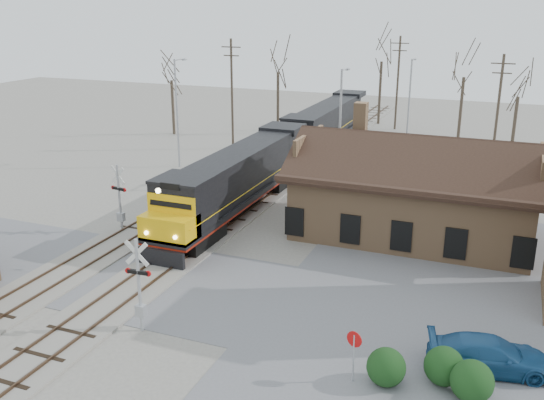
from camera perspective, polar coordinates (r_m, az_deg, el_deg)
The scene contains 26 objects.
ground at distance 33.17m, azimuth -11.76°, elevation -7.31°, with size 140.00×140.00×0.00m, color gray.
road at distance 33.17m, azimuth -11.76°, elevation -7.29°, with size 60.00×9.00×0.03m, color slate.
parking_lot at distance 31.95m, azimuth 21.37°, elevation -9.24°, with size 22.00×26.00×0.03m, color slate.
track_main at distance 45.43m, azimuth -1.42°, elevation 0.23°, with size 3.40×90.00×0.24m.
track_siding at distance 47.31m, azimuth -6.43°, elevation 0.85°, with size 3.40×90.00×0.24m.
depot at distance 38.84m, azimuth 13.23°, elevation 0.22°, with size 15.20×9.31×7.90m.
locomotive_lead at distance 41.41m, azimuth -3.53°, elevation 1.77°, with size 3.06×20.47×4.54m.
locomotive_trailing at distance 60.28m, azimuth 4.96°, elevation 6.94°, with size 3.06×20.47×4.30m.
crossbuck_near at distance 27.47m, azimuth -12.38°, elevation -8.20°, with size 1.26×0.33×4.42m.
crossbuck_far at distance 39.48m, azimuth -14.14°, elevation -0.10°, with size 1.25×0.33×4.42m.
do_not_enter_sign at distance 23.93m, azimuth 7.72°, elevation -13.56°, with size 0.64×0.24×2.20m.
parked_car at distance 26.28m, azimuth 19.83°, elevation -13.56°, with size 1.98×4.88×1.42m, color navy.
hedge_a at distance 24.41m, azimuth 10.69°, elevation -15.20°, with size 1.51×1.51×1.51m, color black.
hedge_b at distance 24.94m, azimuth 15.88°, elevation -14.80°, with size 1.53×1.53×1.53m, color black.
hedge_c at distance 24.32m, azimuth 18.30°, elevation -15.90°, with size 1.60×1.60×1.60m, color black.
streetlight_a at distance 53.93m, azimuth -8.88°, elevation 8.57°, with size 0.25×2.04×9.43m.
streetlight_b at distance 47.31m, azimuth 6.47°, elevation 7.23°, with size 0.25×2.04×9.27m.
streetlight_c at distance 60.87m, azimuth 12.82°, elevation 9.16°, with size 0.25×2.04×8.91m.
utility_pole_a at distance 60.10m, azimuth -3.79°, elevation 10.04°, with size 2.00×0.24×10.74m.
utility_pole_b at distance 71.17m, azimuth 11.75°, elevation 10.87°, with size 2.00×0.24×10.47m.
utility_pole_c at distance 56.70m, azimuth 20.49°, elevation 8.00°, with size 2.00×0.24×9.85m.
tree_a at distance 67.80m, azimuth -9.48°, elevation 11.85°, with size 3.94×3.94×9.66m.
tree_b at distance 67.09m, azimuth 0.57°, elevation 12.86°, with size 4.50×4.50×11.02m.
tree_c at distance 73.83m, azimuth 10.33°, elevation 13.64°, with size 4.92×4.92×12.05m.
tree_d at distance 66.14m, azimuth 17.70°, elevation 11.90°, with size 4.46×4.46×10.94m.
tree_e at distance 61.17m, azimuth 22.24°, elevation 9.83°, with size 3.78×3.78×9.26m.
Camera 1 is at (17.12, -24.69, 14.05)m, focal length 40.00 mm.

